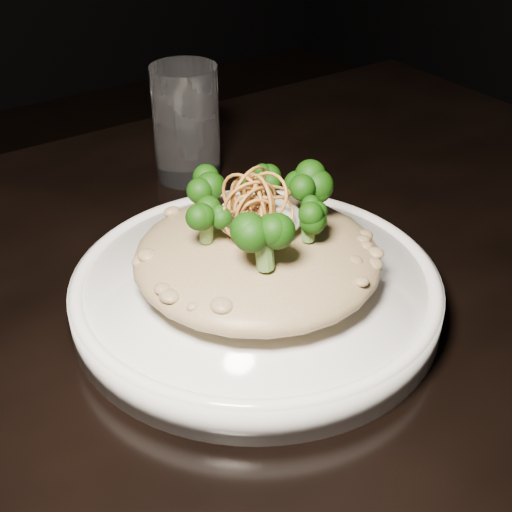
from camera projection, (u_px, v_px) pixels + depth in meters
The scene contains 7 objects.
table at pixel (257, 342), 0.72m from camera, with size 1.10×0.80×0.75m.
plate at pixel (256, 293), 0.62m from camera, with size 0.32×0.32×0.03m, color white.
risotto at pixel (257, 257), 0.60m from camera, with size 0.21×0.21×0.05m, color brown.
broccoli at pixel (258, 204), 0.57m from camera, with size 0.14×0.14×0.05m, color black, non-canonical shape.
cheese at pixel (259, 217), 0.59m from camera, with size 0.07×0.07×0.02m, color white.
shallots at pixel (258, 195), 0.56m from camera, with size 0.06×0.06×0.04m, color brown, non-canonical shape.
drinking_glass at pixel (186, 123), 0.81m from camera, with size 0.07×0.07×0.13m, color white.
Camera 1 is at (-0.31, -0.46, 1.13)m, focal length 50.00 mm.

